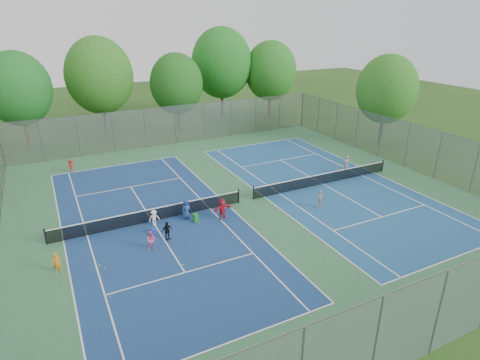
% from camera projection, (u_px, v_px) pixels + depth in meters
% --- Properties ---
extents(ground, '(120.00, 120.00, 0.00)m').
position_uv_depth(ground, '(246.00, 201.00, 29.42)').
color(ground, '#264A17').
rests_on(ground, ground).
extents(court_pad, '(32.00, 32.00, 0.01)m').
position_uv_depth(court_pad, '(246.00, 201.00, 29.42)').
color(court_pad, '#316840').
rests_on(court_pad, ground).
extents(court_left, '(10.97, 23.77, 0.01)m').
position_uv_depth(court_left, '(152.00, 221.00, 26.50)').
color(court_left, navy).
rests_on(court_left, court_pad).
extents(court_right, '(10.97, 23.77, 0.01)m').
position_uv_depth(court_right, '(323.00, 184.00, 32.33)').
color(court_right, navy).
rests_on(court_right, court_pad).
extents(net_left, '(12.87, 0.10, 0.91)m').
position_uv_depth(net_left, '(152.00, 215.00, 26.33)').
color(net_left, black).
rests_on(net_left, ground).
extents(net_right, '(12.87, 0.10, 0.91)m').
position_uv_depth(net_right, '(323.00, 179.00, 32.16)').
color(net_right, black).
rests_on(net_right, ground).
extents(fence_north, '(32.00, 0.10, 4.00)m').
position_uv_depth(fence_north, '(175.00, 125.00, 41.86)').
color(fence_north, gray).
rests_on(fence_north, ground).
extents(fence_south, '(32.00, 0.10, 4.00)m').
position_uv_depth(fence_south, '(438.00, 313.00, 15.45)').
color(fence_south, gray).
rests_on(fence_south, ground).
extents(fence_east, '(0.10, 32.00, 4.00)m').
position_uv_depth(fence_east, '(407.00, 145.00, 35.32)').
color(fence_east, gray).
rests_on(fence_east, ground).
extents(tree_nw, '(6.40, 6.40, 9.58)m').
position_uv_depth(tree_nw, '(18.00, 89.00, 39.50)').
color(tree_nw, '#443326').
rests_on(tree_nw, ground).
extents(tree_nl, '(7.20, 7.20, 10.69)m').
position_uv_depth(tree_nl, '(99.00, 76.00, 43.40)').
color(tree_nl, '#443326').
rests_on(tree_nl, ground).
extents(tree_nc, '(6.00, 6.00, 8.85)m').
position_uv_depth(tree_nc, '(177.00, 84.00, 45.52)').
color(tree_nc, '#443326').
rests_on(tree_nc, ground).
extents(tree_nr, '(7.60, 7.60, 11.42)m').
position_uv_depth(tree_nr, '(222.00, 63.00, 50.28)').
color(tree_nr, '#443326').
rests_on(tree_nr, ground).
extents(tree_ne, '(6.60, 6.60, 9.77)m').
position_uv_depth(tree_ne, '(271.00, 71.00, 51.54)').
color(tree_ne, '#443326').
rests_on(tree_ne, ground).
extents(tree_side_e, '(6.00, 6.00, 9.20)m').
position_uv_depth(tree_side_e, '(387.00, 89.00, 40.09)').
color(tree_side_e, '#443326').
rests_on(tree_side_e, ground).
extents(ball_crate, '(0.39, 0.39, 0.27)m').
position_uv_depth(ball_crate, '(153.00, 231.00, 25.12)').
color(ball_crate, '#183EB5').
rests_on(ball_crate, ground).
extents(ball_hopper, '(0.35, 0.35, 0.59)m').
position_uv_depth(ball_hopper, '(196.00, 218.00, 26.35)').
color(ball_hopper, '#248435').
rests_on(ball_hopper, ground).
extents(student_a, '(0.43, 0.28, 1.19)m').
position_uv_depth(student_a, '(57.00, 263.00, 21.04)').
color(student_a, orange).
rests_on(student_a, ground).
extents(student_b, '(0.67, 0.57, 1.20)m').
position_uv_depth(student_b, '(152.00, 240.00, 23.14)').
color(student_b, '#EF5D9A').
rests_on(student_b, ground).
extents(student_c, '(0.71, 0.41, 1.10)m').
position_uv_depth(student_c, '(154.00, 218.00, 25.80)').
color(student_c, white).
rests_on(student_c, ground).
extents(student_d, '(0.75, 0.45, 1.20)m').
position_uv_depth(student_d, '(167.00, 231.00, 24.15)').
color(student_d, black).
rests_on(student_d, ground).
extents(student_e, '(0.78, 0.64, 1.38)m').
position_uv_depth(student_e, '(186.00, 209.00, 26.66)').
color(student_e, navy).
rests_on(student_e, ground).
extents(student_f, '(1.39, 0.56, 1.46)m').
position_uv_depth(student_f, '(222.00, 209.00, 26.58)').
color(student_f, red).
rests_on(student_f, ground).
extents(child_far_baseline, '(0.73, 0.43, 1.13)m').
position_uv_depth(child_far_baseline, '(71.00, 166.00, 34.69)').
color(child_far_baseline, '#B22019').
rests_on(child_far_baseline, ground).
extents(instructor, '(0.62, 0.41, 1.67)m').
position_uv_depth(instructor, '(346.00, 165.00, 34.12)').
color(instructor, gray).
rests_on(instructor, ground).
extents(teen_court_b, '(0.82, 0.43, 1.34)m').
position_uv_depth(teen_court_b, '(320.00, 199.00, 28.12)').
color(teen_court_b, beige).
rests_on(teen_court_b, ground).
extents(tennis_ball_0, '(0.07, 0.07, 0.07)m').
position_uv_depth(tennis_ball_0, '(183.00, 265.00, 21.84)').
color(tennis_ball_0, '#D7E936').
rests_on(tennis_ball_0, ground).
extents(tennis_ball_1, '(0.07, 0.07, 0.07)m').
position_uv_depth(tennis_ball_1, '(151.00, 244.00, 23.86)').
color(tennis_ball_1, '#CAE835').
rests_on(tennis_ball_1, ground).
extents(tennis_ball_2, '(0.07, 0.07, 0.07)m').
position_uv_depth(tennis_ball_2, '(110.00, 297.00, 19.37)').
color(tennis_ball_2, gold).
rests_on(tennis_ball_2, ground).
extents(tennis_ball_3, '(0.07, 0.07, 0.07)m').
position_uv_depth(tennis_ball_3, '(199.00, 224.00, 26.17)').
color(tennis_ball_3, '#D9E735').
rests_on(tennis_ball_3, ground).
extents(tennis_ball_4, '(0.07, 0.07, 0.07)m').
position_uv_depth(tennis_ball_4, '(100.00, 266.00, 21.78)').
color(tennis_ball_4, '#D7EF37').
rests_on(tennis_ball_4, ground).
extents(tennis_ball_5, '(0.07, 0.07, 0.07)m').
position_uv_depth(tennis_ball_5, '(164.00, 229.00, 25.50)').
color(tennis_ball_5, '#C1D531').
rests_on(tennis_ball_5, ground).
extents(tennis_ball_6, '(0.07, 0.07, 0.07)m').
position_uv_depth(tennis_ball_6, '(233.00, 237.00, 24.54)').
color(tennis_ball_6, '#BFCD2F').
rests_on(tennis_ball_6, ground).
extents(tennis_ball_7, '(0.07, 0.07, 0.07)m').
position_uv_depth(tennis_ball_7, '(121.00, 292.00, 19.74)').
color(tennis_ball_7, '#BCCC2F').
rests_on(tennis_ball_7, ground).
extents(tennis_ball_8, '(0.07, 0.07, 0.07)m').
position_uv_depth(tennis_ball_8, '(200.00, 222.00, 26.41)').
color(tennis_ball_8, '#C4EB36').
rests_on(tennis_ball_8, ground).
extents(tennis_ball_9, '(0.07, 0.07, 0.07)m').
position_uv_depth(tennis_ball_9, '(149.00, 252.00, 23.08)').
color(tennis_ball_9, '#CCE234').
rests_on(tennis_ball_9, ground).
extents(tennis_ball_10, '(0.07, 0.07, 0.07)m').
position_uv_depth(tennis_ball_10, '(241.00, 243.00, 23.89)').
color(tennis_ball_10, '#B5CB2F').
rests_on(tennis_ball_10, ground).
extents(tennis_ball_11, '(0.07, 0.07, 0.07)m').
position_uv_depth(tennis_ball_11, '(105.00, 269.00, 21.47)').
color(tennis_ball_11, '#AAC32D').
rests_on(tennis_ball_11, ground).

